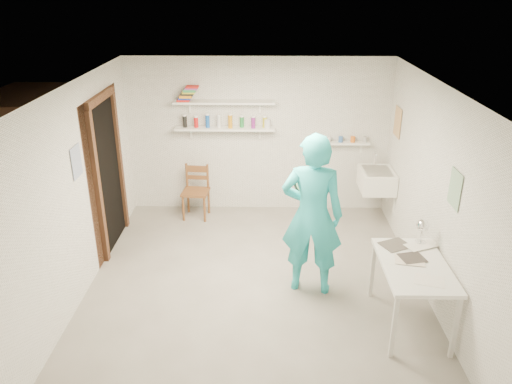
{
  "coord_description": "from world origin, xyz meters",
  "views": [
    {
      "loc": [
        0.1,
        -5.14,
        3.4
      ],
      "look_at": [
        0.0,
        0.4,
        1.05
      ],
      "focal_mm": 35.0,
      "sensor_mm": 36.0,
      "label": 1
    }
  ],
  "objects_px": {
    "wall_clock": "(309,182)",
    "work_table": "(410,295)",
    "man": "(312,215)",
    "desk_lamp": "(423,225)",
    "belfast_sink": "(377,180)",
    "wooden_chair": "(196,192)"
  },
  "relations": [
    {
      "from": "wall_clock",
      "to": "work_table",
      "type": "distance_m",
      "value": 1.64
    },
    {
      "from": "man",
      "to": "wall_clock",
      "type": "bearing_deg",
      "value": -71.86
    },
    {
      "from": "desk_lamp",
      "to": "man",
      "type": "bearing_deg",
      "value": 169.44
    },
    {
      "from": "man",
      "to": "belfast_sink",
      "type": "bearing_deg",
      "value": -113.2
    },
    {
      "from": "man",
      "to": "desk_lamp",
      "type": "distance_m",
      "value": 1.2
    },
    {
      "from": "belfast_sink",
      "to": "wooden_chair",
      "type": "relative_size",
      "value": 0.72
    },
    {
      "from": "wooden_chair",
      "to": "desk_lamp",
      "type": "distance_m",
      "value": 3.55
    },
    {
      "from": "wall_clock",
      "to": "man",
      "type": "bearing_deg",
      "value": -71.86
    },
    {
      "from": "wall_clock",
      "to": "wooden_chair",
      "type": "distance_m",
      "value": 2.47
    },
    {
      "from": "wall_clock",
      "to": "wooden_chair",
      "type": "bearing_deg",
      "value": 141.37
    },
    {
      "from": "work_table",
      "to": "man",
      "type": "bearing_deg",
      "value": 146.41
    },
    {
      "from": "man",
      "to": "desk_lamp",
      "type": "xyz_separation_m",
      "value": [
        1.18,
        -0.22,
        -0.0
      ]
    },
    {
      "from": "belfast_sink",
      "to": "wall_clock",
      "type": "relative_size",
      "value": 1.73
    },
    {
      "from": "wall_clock",
      "to": "wooden_chair",
      "type": "height_order",
      "value": "wall_clock"
    },
    {
      "from": "belfast_sink",
      "to": "wall_clock",
      "type": "distance_m",
      "value": 2.01
    },
    {
      "from": "man",
      "to": "desk_lamp",
      "type": "height_order",
      "value": "man"
    },
    {
      "from": "wall_clock",
      "to": "work_table",
      "type": "height_order",
      "value": "wall_clock"
    },
    {
      "from": "man",
      "to": "wall_clock",
      "type": "distance_m",
      "value": 0.39
    },
    {
      "from": "man",
      "to": "wooden_chair",
      "type": "height_order",
      "value": "man"
    },
    {
      "from": "belfast_sink",
      "to": "man",
      "type": "distance_m",
      "value": 2.09
    },
    {
      "from": "belfast_sink",
      "to": "work_table",
      "type": "distance_m",
      "value": 2.45
    },
    {
      "from": "wooden_chair",
      "to": "desk_lamp",
      "type": "bearing_deg",
      "value": -32.14
    }
  ]
}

